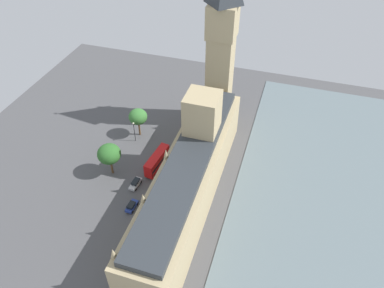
% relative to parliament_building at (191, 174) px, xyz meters
% --- Properties ---
extents(ground_plane, '(139.93, 139.93, 0.00)m').
position_rel_parliament_building_xyz_m(ground_plane, '(1.99, 1.51, -7.80)').
color(ground_plane, '#4C4C4F').
extents(river_thames, '(42.45, 125.94, 0.25)m').
position_rel_parliament_building_xyz_m(river_thames, '(-31.75, 1.51, -7.68)').
color(river_thames, slate).
rests_on(river_thames, ground).
extents(parliament_building, '(12.33, 61.83, 24.85)m').
position_rel_parliament_building_xyz_m(parliament_building, '(0.00, 0.00, 0.00)').
color(parliament_building, tan).
rests_on(parliament_building, ground).
extents(clock_tower, '(8.11, 8.11, 54.09)m').
position_rel_parliament_building_xyz_m(clock_tower, '(1.48, -33.57, 20.17)').
color(clock_tower, tan).
rests_on(clock_tower, ground).
extents(double_decker_bus_opposite_hall, '(3.76, 10.73, 4.75)m').
position_rel_parliament_building_xyz_m(double_decker_bus_opposite_hall, '(11.91, -6.70, -5.17)').
color(double_decker_bus_opposite_hall, red).
rests_on(double_decker_bus_opposite_hall, ground).
extents(car_silver_midblock, '(2.15, 4.78, 1.74)m').
position_rel_parliament_building_xyz_m(car_silver_midblock, '(15.02, 1.50, -6.91)').
color(car_silver_midblock, '#B7B7BC').
rests_on(car_silver_midblock, ground).
extents(car_blue_kerbside, '(2.10, 4.23, 1.74)m').
position_rel_parliament_building_xyz_m(car_blue_kerbside, '(12.81, 8.86, -6.92)').
color(car_blue_kerbside, navy).
rests_on(car_blue_kerbside, ground).
extents(pedestrian_trailing, '(0.64, 0.54, 1.67)m').
position_rel_parliament_building_xyz_m(pedestrian_trailing, '(8.90, -8.23, -7.05)').
color(pedestrian_trailing, '#336B60').
rests_on(pedestrian_trailing, ground).
extents(plane_tree_near_tower, '(5.59, 5.59, 9.34)m').
position_rel_parliament_building_xyz_m(plane_tree_near_tower, '(22.48, -18.64, -0.88)').
color(plane_tree_near_tower, brown).
rests_on(plane_tree_near_tower, ground).
extents(plane_tree_leading, '(6.33, 6.33, 9.77)m').
position_rel_parliament_building_xyz_m(plane_tree_leading, '(23.13, -1.09, -0.75)').
color(plane_tree_leading, brown).
rests_on(plane_tree_leading, ground).
extents(street_lamp_under_trees, '(0.56, 0.56, 7.03)m').
position_rel_parliament_building_xyz_m(street_lamp_under_trees, '(22.59, -15.45, -2.96)').
color(street_lamp_under_trees, black).
rests_on(street_lamp_under_trees, ground).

